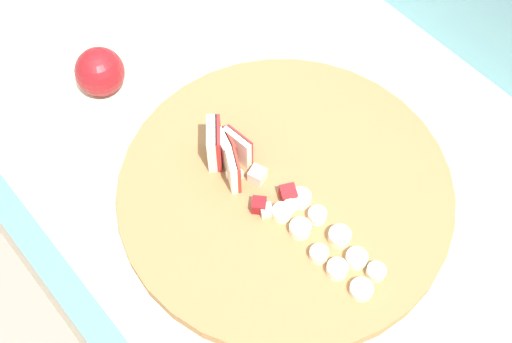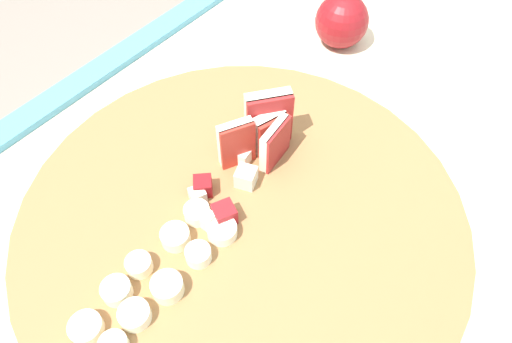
{
  "view_description": "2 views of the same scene",
  "coord_description": "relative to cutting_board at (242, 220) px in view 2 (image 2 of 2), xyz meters",
  "views": [
    {
      "loc": [
        0.46,
        -0.36,
        1.67
      ],
      "look_at": [
        0.09,
        -0.04,
        0.89
      ],
      "focal_mm": 47.93,
      "sensor_mm": 36.0,
      "label": 1
    },
    {
      "loc": [
        0.32,
        0.14,
        1.29
      ],
      "look_at": [
        0.09,
        -0.04,
        0.9
      ],
      "focal_mm": 33.14,
      "sensor_mm": 36.0,
      "label": 2
    }
  ],
  "objects": [
    {
      "name": "whole_apple",
      "position": [
        -0.31,
        -0.08,
        0.03
      ],
      "size": [
        0.07,
        0.07,
        0.07
      ],
      "primitive_type": "sphere",
      "color": "maroon",
      "rests_on": "tiled_countertop"
    },
    {
      "name": "banana_slice_rows",
      "position": [
        0.1,
        -0.02,
        0.02
      ],
      "size": [
        0.17,
        0.06,
        0.02
      ],
      "color": "white",
      "rests_on": "cutting_board"
    },
    {
      "name": "tiled_countertop",
      "position": [
        -0.13,
        0.03,
        -0.44
      ],
      "size": [
        1.46,
        0.68,
        0.87
      ],
      "color": "beige",
      "rests_on": "ground"
    },
    {
      "name": "apple_dice_pile",
      "position": [
        -0.01,
        -0.03,
        0.02
      ],
      "size": [
        0.1,
        0.07,
        0.02
      ],
      "color": "beige",
      "rests_on": "cutting_board"
    },
    {
      "name": "apple_wedge_fan",
      "position": [
        -0.08,
        -0.04,
        0.04
      ],
      "size": [
        0.09,
        0.05,
        0.06
      ],
      "color": "#A32323",
      "rests_on": "cutting_board"
    },
    {
      "name": "cutting_board",
      "position": [
        0.0,
        0.0,
        0.0
      ],
      "size": [
        0.45,
        0.45,
        0.02
      ],
      "primitive_type": "cylinder",
      "color": "olive",
      "rests_on": "tiled_countertop"
    }
  ]
}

